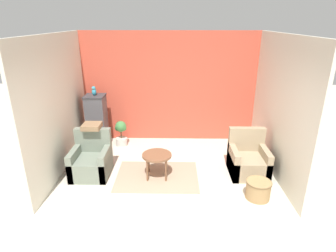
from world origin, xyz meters
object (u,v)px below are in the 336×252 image
Objects in this scene: birdcage at (97,122)px; parrot at (94,91)px; coffee_table at (157,157)px; armchair_right at (248,161)px; armchair_left at (91,161)px; potted_plant at (121,132)px; wicker_basket at (258,189)px.

parrot reaches higher than birdcage.
armchair_right is at bearing 5.69° from coffee_table.
birdcage is at bearing 98.65° from armchair_left.
armchair_left is 3.23m from armchair_right.
birdcage is (-1.57, 1.50, 0.19)m from coffee_table.
parrot is at bearing 90.00° from birdcage.
parrot is 1.21m from potted_plant.
armchair_right is (3.23, 0.10, 0.00)m from armchair_left.
potted_plant is (-0.99, 1.52, -0.09)m from coffee_table.
armchair_left is 1.41× the size of potted_plant.
parrot is at bearing 159.15° from armchair_right.
armchair_right is 3.86m from parrot.
armchair_left is at bearing 166.22° from wicker_basket.
armchair_right is (1.88, 0.19, -0.16)m from coffee_table.
wicker_basket is (2.84, -2.22, -0.18)m from potted_plant.
armchair_left is 0.69× the size of birdcage.
birdcage reaches higher than wicker_basket.
coffee_table is 0.65× the size of armchair_left.
armchair_right reaches higher than coffee_table.
parrot is at bearing -177.79° from potted_plant.
armchair_left is (-1.36, 0.09, -0.16)m from coffee_table.
coffee_table is at bearing -174.31° from armchair_right.
wicker_basket is (1.85, -0.70, -0.27)m from coffee_table.
coffee_table is at bearing -3.60° from armchair_left.
armchair_left is at bearing -81.35° from birdcage.
parrot is at bearing 136.36° from coffee_table.
coffee_table is 1.32× the size of wicker_basket.
armchair_right is 3.98× the size of parrot.
coffee_table is 0.91× the size of potted_plant.
wicker_basket is (3.42, -2.20, -1.24)m from parrot.
wicker_basket is at bearing -38.01° from potted_plant.
birdcage is 5.75× the size of parrot.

